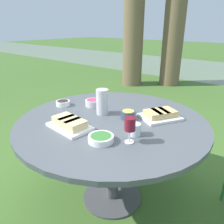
# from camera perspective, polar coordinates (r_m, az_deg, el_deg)

# --- Properties ---
(ground_plane) EXTENTS (40.00, 40.00, 0.00)m
(ground_plane) POSITION_cam_1_polar(r_m,az_deg,el_deg) (2.11, -0.00, -21.22)
(ground_plane) COLOR #446B2B
(tree_trunk_main) EXTENTS (0.50, 0.50, 3.75)m
(tree_trunk_main) POSITION_cam_1_polar(r_m,az_deg,el_deg) (5.80, 16.46, 25.29)
(tree_trunk_main) COLOR brown
(tree_trunk_main) RESTS_ON ground_plane
(dining_table) EXTENTS (1.46, 1.46, 0.76)m
(dining_table) POSITION_cam_1_polar(r_m,az_deg,el_deg) (1.73, -0.00, -4.76)
(dining_table) COLOR #4C4C51
(dining_table) RESTS_ON ground_plane
(water_pitcher) EXTENTS (0.11, 0.10, 0.21)m
(water_pitcher) POSITION_cam_1_polar(r_m,az_deg,el_deg) (1.76, -2.54, 2.68)
(water_pitcher) COLOR silver
(water_pitcher) RESTS_ON dining_table
(wine_glass) EXTENTS (0.07, 0.07, 0.17)m
(wine_glass) POSITION_cam_1_polar(r_m,az_deg,el_deg) (1.32, 4.70, -3.45)
(wine_glass) COLOR silver
(wine_glass) RESTS_ON dining_table
(platter_bread_main) EXTENTS (0.33, 0.23, 0.07)m
(platter_bread_main) POSITION_cam_1_polar(r_m,az_deg,el_deg) (1.56, -11.02, -2.99)
(platter_bread_main) COLOR white
(platter_bread_main) RESTS_ON dining_table
(platter_charcuterie) EXTENTS (0.34, 0.36, 0.06)m
(platter_charcuterie) POSITION_cam_1_polar(r_m,az_deg,el_deg) (1.74, 12.47, -0.69)
(platter_charcuterie) COLOR white
(platter_charcuterie) RESTS_ON dining_table
(bowl_fries) EXTENTS (0.11, 0.11, 0.07)m
(bowl_fries) POSITION_cam_1_polar(r_m,az_deg,el_deg) (1.69, 4.24, -0.60)
(bowl_fries) COLOR #334256
(bowl_fries) RESTS_ON dining_table
(bowl_salad) EXTENTS (0.16, 0.16, 0.04)m
(bowl_salad) POSITION_cam_1_polar(r_m,az_deg,el_deg) (1.37, -2.91, -6.85)
(bowl_salad) COLOR white
(bowl_salad) RESTS_ON dining_table
(bowl_olives) EXTENTS (0.12, 0.12, 0.04)m
(bowl_olives) POSITION_cam_1_polar(r_m,az_deg,el_deg) (2.02, -12.69, 2.33)
(bowl_olives) COLOR white
(bowl_olives) RESTS_ON dining_table
(bowl_dip_red) EXTENTS (0.13, 0.13, 0.06)m
(bowl_dip_red) POSITION_cam_1_polar(r_m,az_deg,el_deg) (1.96, -5.02, 2.50)
(bowl_dip_red) COLOR silver
(bowl_dip_red) RESTS_ON dining_table
(cup_water_near) EXTENTS (0.08, 0.08, 0.08)m
(cup_water_near) POSITION_cam_1_polar(r_m,az_deg,el_deg) (1.44, 5.97, -4.54)
(cup_water_near) COLOR silver
(cup_water_near) RESTS_ON dining_table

